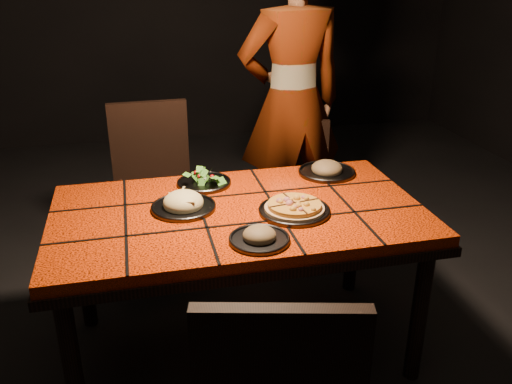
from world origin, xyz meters
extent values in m
cube|color=black|center=(0.00, 0.00, -0.02)|extent=(6.00, 7.00, 0.04)
cube|color=red|center=(0.00, 0.00, 0.72)|extent=(1.60, 0.90, 0.05)
cube|color=black|center=(0.00, 0.00, 0.68)|extent=(1.62, 0.92, 0.04)
cylinder|color=black|center=(-0.72, -0.37, 0.33)|extent=(0.07, 0.07, 0.66)
cylinder|color=black|center=(0.72, -0.37, 0.33)|extent=(0.07, 0.07, 0.66)
cylinder|color=black|center=(-0.72, 0.37, 0.33)|extent=(0.07, 0.07, 0.66)
cylinder|color=black|center=(0.72, 0.37, 0.33)|extent=(0.07, 0.07, 0.66)
cube|color=black|center=(-0.32, 0.79, 0.49)|extent=(0.46, 0.46, 0.04)
cube|color=black|center=(-0.33, 1.00, 0.76)|extent=(0.45, 0.05, 0.50)
cylinder|color=black|center=(-0.50, 0.61, 0.23)|extent=(0.04, 0.04, 0.46)
cylinder|color=black|center=(-0.14, 0.61, 0.23)|extent=(0.04, 0.04, 0.46)
cylinder|color=black|center=(-0.51, 0.97, 0.23)|extent=(0.04, 0.04, 0.46)
cylinder|color=black|center=(-0.14, 0.98, 0.23)|extent=(0.04, 0.04, 0.46)
cube|color=black|center=(0.55, 0.83, 0.41)|extent=(0.46, 0.46, 0.04)
cube|color=black|center=(0.59, 0.99, 0.63)|extent=(0.38, 0.13, 0.41)
cylinder|color=black|center=(0.36, 0.71, 0.19)|extent=(0.03, 0.03, 0.39)
cylinder|color=black|center=(0.66, 0.64, 0.19)|extent=(0.03, 0.03, 0.39)
cylinder|color=black|center=(0.43, 1.01, 0.19)|extent=(0.03, 0.03, 0.39)
cylinder|color=black|center=(0.73, 0.94, 0.19)|extent=(0.03, 0.03, 0.39)
imported|color=brown|center=(0.55, 1.02, 0.94)|extent=(0.73, 0.53, 1.88)
cylinder|color=#313236|center=(0.23, -0.09, 0.76)|extent=(0.31, 0.31, 0.01)
torus|color=#313236|center=(0.23, -0.09, 0.76)|extent=(0.31, 0.31, 0.01)
cylinder|color=tan|center=(0.23, -0.09, 0.77)|extent=(0.30, 0.30, 0.01)
cylinder|color=gold|center=(0.23, -0.09, 0.78)|extent=(0.26, 0.26, 0.02)
cylinder|color=#313236|center=(-0.23, 0.05, 0.76)|extent=(0.28, 0.28, 0.01)
torus|color=#313236|center=(-0.23, 0.05, 0.76)|extent=(0.28, 0.28, 0.01)
ellipsoid|color=beige|center=(-0.23, 0.05, 0.79)|extent=(0.17, 0.17, 0.09)
cylinder|color=#313236|center=(-0.11, 0.31, 0.76)|extent=(0.26, 0.26, 0.01)
torus|color=#313236|center=(-0.11, 0.31, 0.76)|extent=(0.26, 0.26, 0.01)
cylinder|color=#313236|center=(0.02, -0.31, 0.76)|extent=(0.24, 0.24, 0.01)
torus|color=#313236|center=(0.02, -0.31, 0.76)|extent=(0.24, 0.24, 0.01)
ellipsoid|color=olive|center=(0.02, -0.31, 0.78)|extent=(0.14, 0.14, 0.08)
cylinder|color=#313236|center=(0.52, 0.31, 0.76)|extent=(0.29, 0.29, 0.01)
torus|color=#313236|center=(0.52, 0.31, 0.76)|extent=(0.29, 0.29, 0.01)
ellipsoid|color=olive|center=(0.52, 0.31, 0.79)|extent=(0.17, 0.17, 0.09)
camera|label=1|loc=(-0.42, -2.10, 1.75)|focal=38.00mm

